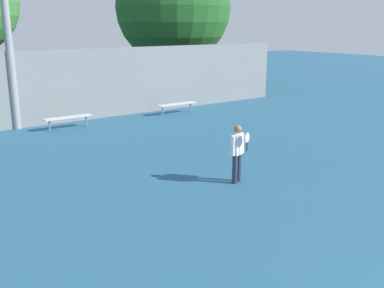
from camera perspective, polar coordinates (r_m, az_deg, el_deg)
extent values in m
cylinder|color=#282D47|center=(11.96, 5.46, -3.21)|extent=(0.14, 0.14, 0.78)
cylinder|color=#282D47|center=(12.14, 5.94, -2.95)|extent=(0.14, 0.14, 0.78)
cube|color=white|center=(11.86, 5.79, -0.04)|extent=(0.43, 0.32, 0.54)
cylinder|color=white|center=(11.66, 5.22, -0.26)|extent=(0.10, 0.10, 0.52)
cylinder|color=white|center=(12.07, 6.33, 0.24)|extent=(0.10, 0.10, 0.52)
sphere|color=#8E6647|center=(11.77, 5.84, 1.88)|extent=(0.22, 0.22, 0.22)
cylinder|color=black|center=(11.75, 6.98, -0.36)|extent=(0.03, 0.03, 0.22)
torus|color=#28519E|center=(11.68, 7.02, 0.85)|extent=(0.30, 0.13, 0.31)
cylinder|color=silver|center=(11.68, 7.02, 0.85)|extent=(0.25, 0.10, 0.27)
cube|color=silver|center=(21.23, -1.97, 5.10)|extent=(2.00, 0.40, 0.04)
cylinder|color=gray|center=(20.85, -3.79, 4.20)|extent=(0.06, 0.06, 0.45)
cylinder|color=gray|center=(21.73, -0.22, 4.67)|extent=(0.06, 0.06, 0.45)
cube|color=silver|center=(18.84, -15.49, 3.29)|extent=(1.94, 0.40, 0.04)
cylinder|color=gray|center=(18.64, -17.66, 2.23)|extent=(0.06, 0.06, 0.45)
cylinder|color=gray|center=(19.16, -13.28, 2.87)|extent=(0.06, 0.06, 0.45)
cube|color=gray|center=(19.84, -16.82, 6.92)|extent=(24.66, 0.06, 3.10)
cylinder|color=brown|center=(27.18, -2.32, 8.84)|extent=(0.48, 0.48, 2.42)
sphere|color=#235B23|center=(27.04, -2.41, 17.01)|extent=(6.63, 6.63, 6.63)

